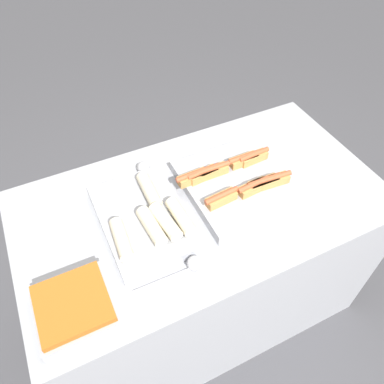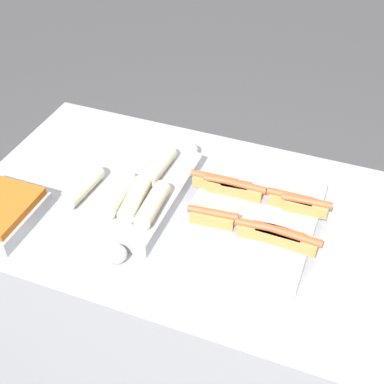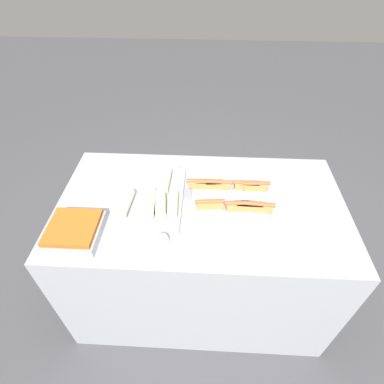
{
  "view_description": "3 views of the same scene",
  "coord_description": "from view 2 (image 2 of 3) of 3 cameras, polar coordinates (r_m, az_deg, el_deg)",
  "views": [
    {
      "loc": [
        -0.49,
        -0.91,
        2.09
      ],
      "look_at": [
        -0.05,
        0.0,
        0.98
      ],
      "focal_mm": 35.0,
      "sensor_mm": 36.0,
      "label": 1
    },
    {
      "loc": [
        0.4,
        -1.16,
        2.05
      ],
      "look_at": [
        -0.05,
        0.0,
        0.98
      ],
      "focal_mm": 50.0,
      "sensor_mm": 36.0,
      "label": 2
    },
    {
      "loc": [
        0.01,
        -1.14,
        2.04
      ],
      "look_at": [
        -0.05,
        0.0,
        0.98
      ],
      "focal_mm": 28.0,
      "sensor_mm": 36.0,
      "label": 3
    }
  ],
  "objects": [
    {
      "name": "tray_hotdogs",
      "position": [
        1.62,
        6.46,
        -2.76
      ],
      "size": [
        0.45,
        0.46,
        0.1
      ],
      "color": "#A8AAB2",
      "rests_on": "counter"
    },
    {
      "name": "serving_spoon_near",
      "position": [
        1.54,
        -8.42,
        -6.5
      ],
      "size": [
        0.26,
        0.06,
        0.06
      ],
      "color": "silver",
      "rests_on": "counter"
    },
    {
      "name": "tray_wraps",
      "position": [
        1.72,
        -6.54,
        0.27
      ],
      "size": [
        0.32,
        0.47,
        0.1
      ],
      "color": "#A8AAB2",
      "rests_on": "counter"
    },
    {
      "name": "counter",
      "position": [
        2.01,
        1.37,
        -11.92
      ],
      "size": [
        1.55,
        0.85,
        0.9
      ],
      "color": "#A8AAB2",
      "rests_on": "ground_plane"
    },
    {
      "name": "ground_plane",
      "position": [
        2.38,
        1.19,
        -18.53
      ],
      "size": [
        12.0,
        12.0,
        0.0
      ],
      "primitive_type": "plane",
      "color": "#4C4C51"
    },
    {
      "name": "serving_spoon_far",
      "position": [
        1.9,
        -0.63,
        4.59
      ],
      "size": [
        0.29,
        0.06,
        0.06
      ],
      "color": "silver",
      "rests_on": "counter"
    }
  ]
}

